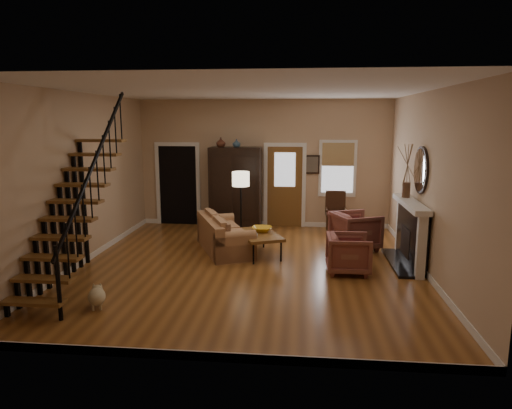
# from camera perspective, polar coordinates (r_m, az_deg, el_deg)

# --- Properties ---
(room) EXTENTS (7.00, 7.33, 3.30)m
(room) POSITION_cam_1_polar(r_m,az_deg,el_deg) (10.26, -2.12, 3.39)
(room) COLOR brown
(room) RESTS_ON ground
(staircase) EXTENTS (0.94, 2.80, 3.20)m
(staircase) POSITION_cam_1_polar(r_m,az_deg,el_deg) (8.05, -22.15, 1.31)
(staircase) COLOR brown
(staircase) RESTS_ON ground
(fireplace) EXTENTS (0.33, 1.95, 2.30)m
(fireplace) POSITION_cam_1_polar(r_m,az_deg,el_deg) (9.32, 18.96, -2.71)
(fireplace) COLOR black
(fireplace) RESTS_ON ground
(armoire) EXTENTS (1.30, 0.60, 2.10)m
(armoire) POSITION_cam_1_polar(r_m,az_deg,el_deg) (11.72, -2.57, 2.04)
(armoire) COLOR black
(armoire) RESTS_ON ground
(vase_a) EXTENTS (0.24, 0.24, 0.25)m
(vase_a) POSITION_cam_1_polar(r_m,az_deg,el_deg) (11.57, -4.43, 7.75)
(vase_a) COLOR #4C2619
(vase_a) RESTS_ON armoire
(vase_b) EXTENTS (0.20, 0.20, 0.21)m
(vase_b) POSITION_cam_1_polar(r_m,az_deg,el_deg) (11.50, -2.45, 7.67)
(vase_b) COLOR #334C60
(vase_b) RESTS_ON armoire
(sofa) EXTENTS (1.53, 2.11, 0.72)m
(sofa) POSITION_cam_1_polar(r_m,az_deg,el_deg) (9.83, -3.93, -3.74)
(sofa) COLOR #AD794E
(sofa) RESTS_ON ground
(coffee_table) EXTENTS (1.15, 1.42, 0.47)m
(coffee_table) POSITION_cam_1_polar(r_m,az_deg,el_deg) (9.50, 0.36, -5.00)
(coffee_table) COLOR brown
(coffee_table) RESTS_ON ground
(bowl) EXTENTS (0.42, 0.42, 0.10)m
(bowl) POSITION_cam_1_polar(r_m,az_deg,el_deg) (9.57, 0.74, -3.10)
(bowl) COLOR gold
(bowl) RESTS_ON coffee_table
(books) EXTENTS (0.23, 0.31, 0.06)m
(books) POSITION_cam_1_polar(r_m,az_deg,el_deg) (9.16, -0.56, -3.88)
(books) COLOR beige
(books) RESTS_ON coffee_table
(armchair_left) EXTENTS (0.79, 0.77, 0.72)m
(armchair_left) POSITION_cam_1_polar(r_m,az_deg,el_deg) (8.60, 11.49, -6.04)
(armchair_left) COLOR maroon
(armchair_left) RESTS_ON ground
(armchair_right) EXTENTS (1.17, 1.15, 0.82)m
(armchair_right) POSITION_cam_1_polar(r_m,az_deg,el_deg) (10.14, 12.35, -3.24)
(armchair_right) COLOR maroon
(armchair_right) RESTS_ON ground
(floor_lamp) EXTENTS (0.50, 0.50, 1.66)m
(floor_lamp) POSITION_cam_1_polar(r_m,az_deg,el_deg) (10.12, -1.90, -0.57)
(floor_lamp) COLOR black
(floor_lamp) RESTS_ON ground
(side_chair) EXTENTS (0.54, 0.54, 1.02)m
(side_chair) POSITION_cam_1_polar(r_m,az_deg,el_deg) (11.54, 9.94, -0.97)
(side_chair) COLOR #392112
(side_chair) RESTS_ON ground
(dog) EXTENTS (0.39, 0.49, 0.31)m
(dog) POSITION_cam_1_polar(r_m,az_deg,el_deg) (7.37, -19.28, -10.96)
(dog) COLOR #CBB98B
(dog) RESTS_ON ground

